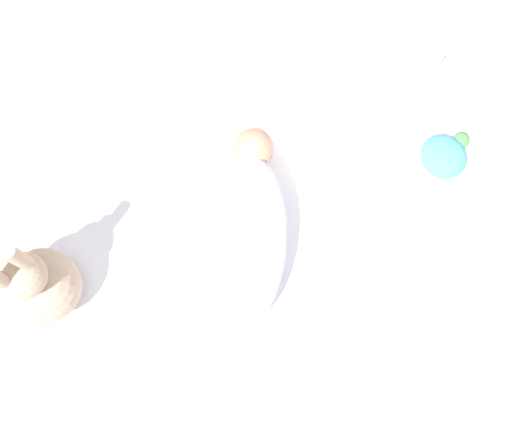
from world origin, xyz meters
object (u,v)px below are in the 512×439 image
pillow (341,66)px  bunny_plush (38,284)px  turtle_plush (445,155)px  swaddled_baby (246,235)px

pillow → bunny_plush: (-0.96, 0.05, 0.06)m
pillow → turtle_plush: (0.03, -0.37, -0.03)m
swaddled_baby → turtle_plush: swaddled_baby is taller
swaddled_baby → bunny_plush: (-0.44, 0.23, 0.03)m
swaddled_baby → turtle_plush: 0.58m
swaddled_baby → pillow: bearing=-23.6°
pillow → bunny_plush: bunny_plush is taller
pillow → swaddled_baby: bearing=-160.3°
swaddled_baby → turtle_plush: bearing=-61.8°
swaddled_baby → bunny_plush: bearing=109.2°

